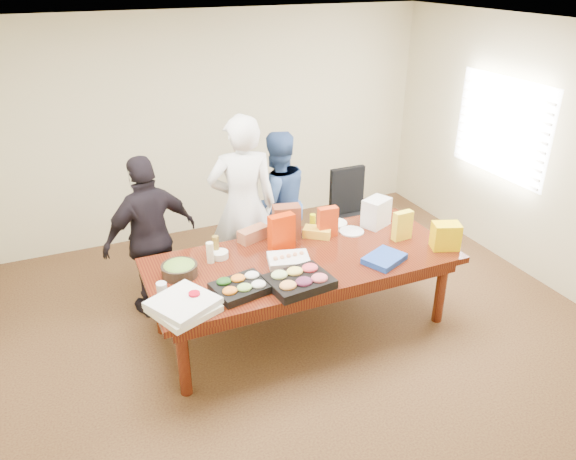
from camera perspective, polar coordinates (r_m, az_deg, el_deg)
name	(u,v)px	position (r m, az deg, el deg)	size (l,w,h in m)	color
floor	(302,326)	(5.40, 1.45, -9.98)	(5.50, 5.00, 0.02)	#47301E
ceiling	(306,30)	(4.38, 1.87, 20.10)	(5.50, 5.00, 0.02)	white
wall_back	(217,125)	(6.94, -7.35, 10.76)	(5.50, 0.04, 2.70)	beige
wall_front	(523,380)	(2.98, 23.23, -14.11)	(5.50, 0.04, 2.70)	beige
wall_right	(542,156)	(6.34, 24.93, 7.02)	(0.04, 5.00, 2.70)	beige
window_panel	(501,127)	(6.67, 21.27, 9.90)	(0.03, 1.40, 1.10)	white
window_blinds	(498,128)	(6.64, 21.01, 9.88)	(0.04, 1.36, 1.00)	beige
conference_table	(302,293)	(5.18, 1.49, -6.54)	(2.80, 1.20, 0.75)	#4C1C0F
office_chair	(354,219)	(6.36, 6.90, 1.18)	(0.52, 0.52, 1.01)	black
person_center	(243,207)	(5.54, -4.69, 2.44)	(0.69, 0.45, 1.90)	silver
person_right	(277,203)	(5.98, -1.20, 2.83)	(0.78, 0.61, 1.60)	#314F8C
person_left	(151,237)	(5.38, -14.07, -0.73)	(0.95, 0.40, 1.62)	black
veggie_tray	(241,288)	(4.50, -4.87, -5.99)	(0.44, 0.35, 0.07)	black
fruit_tray	(299,282)	(4.56, 1.17, -5.40)	(0.51, 0.40, 0.08)	black
sheet_cake	(289,260)	(4.88, 0.06, -3.14)	(0.36, 0.27, 0.06)	silver
salad_bowl	(180,270)	(4.79, -11.20, -4.10)	(0.31, 0.31, 0.10)	black
chip_bag_blue	(384,259)	(4.99, 9.98, -2.96)	(0.36, 0.27, 0.05)	#1A3C9C
chip_bag_red	(282,233)	(5.04, -0.68, -0.27)	(0.24, 0.10, 0.35)	#C12700
chip_bag_yellow	(402,226)	(5.37, 11.81, 0.46)	(0.19, 0.08, 0.29)	yellow
chip_bag_orange	(328,222)	(5.33, 4.14, 0.86)	(0.19, 0.09, 0.30)	#C1360F
mayo_jar	(278,231)	(5.30, -1.01, -0.14)	(0.09, 0.09, 0.14)	white
mustard_bottle	(313,222)	(5.47, 2.57, 0.83)	(0.06, 0.06, 0.17)	#CBD300
dressing_bottle	(216,246)	(5.03, -7.53, -1.63)	(0.06, 0.06, 0.19)	brown
ranch_bottle	(210,253)	(4.91, -8.10, -2.34)	(0.07, 0.07, 0.20)	#ECE7BF
banana_bunch	(317,232)	(5.36, 3.06, -0.22)	(0.26, 0.15, 0.09)	yellow
bread_loaf	(253,234)	(5.28, -3.63, -0.43)	(0.30, 0.13, 0.12)	#97593B
kraft_bag	(287,222)	(5.27, -0.15, 0.83)	(0.26, 0.15, 0.34)	brown
red_cup	(195,299)	(4.36, -9.68, -7.10)	(0.09, 0.09, 0.12)	#AE051A
clear_cup_a	(161,289)	(4.55, -13.02, -5.97)	(0.08, 0.08, 0.11)	silver
clear_cup_b	(162,290)	(4.53, -12.97, -6.06)	(0.08, 0.08, 0.12)	silver
pizza_box_lower	(184,309)	(4.33, -10.79, -8.03)	(0.44, 0.44, 0.05)	white
pizza_box_upper	(183,303)	(4.30, -10.85, -7.44)	(0.44, 0.44, 0.05)	silver
plate_a	(352,231)	(5.48, 6.63, -0.14)	(0.24, 0.24, 0.01)	white
plate_b	(336,223)	(5.64, 4.98, 0.74)	(0.23, 0.23, 0.01)	white
dip_bowl_a	(331,228)	(5.47, 4.46, 0.17)	(0.16, 0.16, 0.06)	beige
dip_bowl_b	(220,255)	(5.01, -7.10, -2.56)	(0.15, 0.15, 0.06)	silver
grocery_bag_white	(376,212)	(5.60, 9.16, 1.82)	(0.27, 0.19, 0.29)	silver
grocery_bag_yellow	(446,236)	(5.30, 16.07, -0.60)	(0.25, 0.17, 0.25)	#FBCD00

